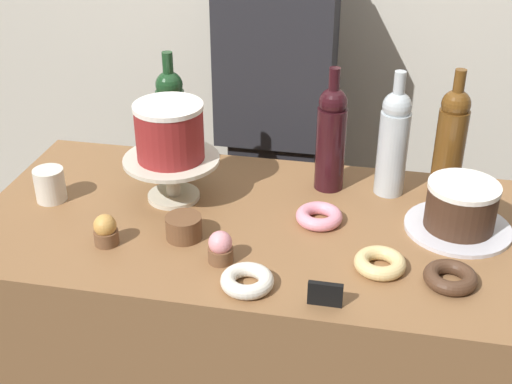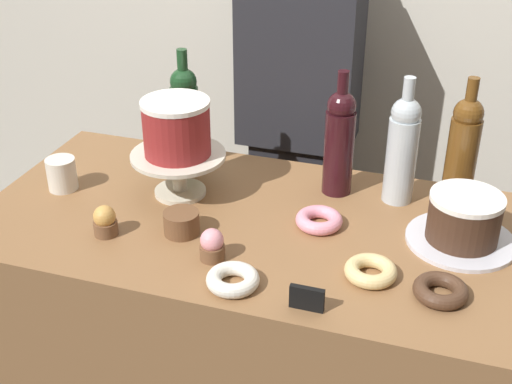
{
  "view_description": "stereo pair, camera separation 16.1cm",
  "coord_description": "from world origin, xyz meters",
  "px_view_note": "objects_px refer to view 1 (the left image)",
  "views": [
    {
      "loc": [
        0.28,
        -1.38,
        1.78
      ],
      "look_at": [
        0.0,
        0.0,
        1.0
      ],
      "focal_mm": 47.99,
      "sensor_mm": 36.0,
      "label": 1
    },
    {
      "loc": [
        0.43,
        -1.34,
        1.78
      ],
      "look_at": [
        0.0,
        0.0,
        1.0
      ],
      "focal_mm": 47.99,
      "sensor_mm": 36.0,
      "label": 2
    }
  ],
  "objects_px": {
    "wine_bottle_dark_red": "(331,137)",
    "chocolate_round_cake": "(461,205)",
    "donut_sugar": "(247,281)",
    "donut_pink": "(319,216)",
    "white_layer_cake": "(170,131)",
    "barista_figure": "(275,139)",
    "wine_bottle_green": "(171,118)",
    "coffee_cup_ceramic": "(51,184)",
    "cake_stand_pedestal": "(172,170)",
    "price_sign_chalkboard": "(325,294)",
    "wine_bottle_clear": "(393,141)",
    "donut_chocolate": "(450,277)",
    "donut_glazed": "(380,263)",
    "cookie_stack": "(184,227)",
    "wine_bottle_amber": "(451,139)",
    "cupcake_strawberry": "(220,248)",
    "cupcake_caramel": "(106,230)"
  },
  "relations": [
    {
      "from": "donut_glazed",
      "to": "barista_figure",
      "type": "distance_m",
      "value": 0.87
    },
    {
      "from": "cake_stand_pedestal",
      "to": "donut_pink",
      "type": "distance_m",
      "value": 0.38
    },
    {
      "from": "wine_bottle_amber",
      "to": "donut_pink",
      "type": "relative_size",
      "value": 2.91
    },
    {
      "from": "cupcake_caramel",
      "to": "donut_sugar",
      "type": "xyz_separation_m",
      "value": [
        0.35,
        -0.1,
        -0.02
      ]
    },
    {
      "from": "cookie_stack",
      "to": "price_sign_chalkboard",
      "type": "height_order",
      "value": "cookie_stack"
    },
    {
      "from": "wine_bottle_dark_red",
      "to": "barista_figure",
      "type": "xyz_separation_m",
      "value": [
        -0.22,
        0.44,
        -0.22
      ]
    },
    {
      "from": "cupcake_strawberry",
      "to": "donut_pink",
      "type": "relative_size",
      "value": 0.66
    },
    {
      "from": "wine_bottle_amber",
      "to": "wine_bottle_dark_red",
      "type": "relative_size",
      "value": 1.0
    },
    {
      "from": "wine_bottle_amber",
      "to": "coffee_cup_ceramic",
      "type": "bearing_deg",
      "value": -165.73
    },
    {
      "from": "coffee_cup_ceramic",
      "to": "cake_stand_pedestal",
      "type": "bearing_deg",
      "value": 12.13
    },
    {
      "from": "wine_bottle_green",
      "to": "coffee_cup_ceramic",
      "type": "height_order",
      "value": "wine_bottle_green"
    },
    {
      "from": "coffee_cup_ceramic",
      "to": "donut_sugar",
      "type": "bearing_deg",
      "value": -25.13
    },
    {
      "from": "donut_glazed",
      "to": "donut_pink",
      "type": "xyz_separation_m",
      "value": [
        -0.15,
        0.17,
        0.0
      ]
    },
    {
      "from": "donut_chocolate",
      "to": "donut_sugar",
      "type": "relative_size",
      "value": 1.0
    },
    {
      "from": "white_layer_cake",
      "to": "donut_chocolate",
      "type": "height_order",
      "value": "white_layer_cake"
    },
    {
      "from": "donut_pink",
      "to": "price_sign_chalkboard",
      "type": "distance_m",
      "value": 0.31
    },
    {
      "from": "wine_bottle_green",
      "to": "wine_bottle_clear",
      "type": "bearing_deg",
      "value": -3.18
    },
    {
      "from": "cake_stand_pedestal",
      "to": "wine_bottle_dark_red",
      "type": "bearing_deg",
      "value": 19.87
    },
    {
      "from": "wine_bottle_amber",
      "to": "donut_chocolate",
      "type": "bearing_deg",
      "value": -90.37
    },
    {
      "from": "wine_bottle_dark_red",
      "to": "chocolate_round_cake",
      "type": "bearing_deg",
      "value": -24.95
    },
    {
      "from": "wine_bottle_green",
      "to": "cupcake_caramel",
      "type": "relative_size",
      "value": 4.38
    },
    {
      "from": "wine_bottle_clear",
      "to": "wine_bottle_green",
      "type": "bearing_deg",
      "value": 176.82
    },
    {
      "from": "donut_sugar",
      "to": "donut_pink",
      "type": "bearing_deg",
      "value": 67.89
    },
    {
      "from": "white_layer_cake",
      "to": "barista_figure",
      "type": "bearing_deg",
      "value": 74.07
    },
    {
      "from": "wine_bottle_green",
      "to": "cupcake_caramel",
      "type": "xyz_separation_m",
      "value": [
        -0.03,
        -0.41,
        -0.11
      ]
    },
    {
      "from": "cookie_stack",
      "to": "wine_bottle_green",
      "type": "bearing_deg",
      "value": 110.94
    },
    {
      "from": "donut_sugar",
      "to": "wine_bottle_dark_red",
      "type": "bearing_deg",
      "value": 75.7
    },
    {
      "from": "chocolate_round_cake",
      "to": "wine_bottle_clear",
      "type": "height_order",
      "value": "wine_bottle_clear"
    },
    {
      "from": "wine_bottle_clear",
      "to": "wine_bottle_amber",
      "type": "xyz_separation_m",
      "value": [
        0.14,
        0.04,
        0.0
      ]
    },
    {
      "from": "cookie_stack",
      "to": "price_sign_chalkboard",
      "type": "distance_m",
      "value": 0.39
    },
    {
      "from": "coffee_cup_ceramic",
      "to": "wine_bottle_dark_red",
      "type": "bearing_deg",
      "value": 16.52
    },
    {
      "from": "chocolate_round_cake",
      "to": "cupcake_caramel",
      "type": "bearing_deg",
      "value": -164.42
    },
    {
      "from": "donut_glazed",
      "to": "donut_sugar",
      "type": "xyz_separation_m",
      "value": [
        -0.27,
        -0.12,
        0.0
      ]
    },
    {
      "from": "wine_bottle_green",
      "to": "donut_pink",
      "type": "bearing_deg",
      "value": -26.9
    },
    {
      "from": "cupcake_strawberry",
      "to": "chocolate_round_cake",
      "type": "bearing_deg",
      "value": 24.58
    },
    {
      "from": "cake_stand_pedestal",
      "to": "donut_chocolate",
      "type": "height_order",
      "value": "cake_stand_pedestal"
    },
    {
      "from": "wine_bottle_green",
      "to": "white_layer_cake",
      "type": "bearing_deg",
      "value": -72.88
    },
    {
      "from": "cake_stand_pedestal",
      "to": "wine_bottle_amber",
      "type": "bearing_deg",
      "value": 15.21
    },
    {
      "from": "wine_bottle_dark_red",
      "to": "wine_bottle_green",
      "type": "bearing_deg",
      "value": 175.13
    },
    {
      "from": "white_layer_cake",
      "to": "cupcake_strawberry",
      "type": "distance_m",
      "value": 0.34
    },
    {
      "from": "cupcake_strawberry",
      "to": "price_sign_chalkboard",
      "type": "distance_m",
      "value": 0.26
    },
    {
      "from": "wine_bottle_green",
      "to": "coffee_cup_ceramic",
      "type": "bearing_deg",
      "value": -135.99
    },
    {
      "from": "white_layer_cake",
      "to": "coffee_cup_ceramic",
      "type": "distance_m",
      "value": 0.34
    },
    {
      "from": "chocolate_round_cake",
      "to": "donut_sugar",
      "type": "bearing_deg",
      "value": -144.31
    },
    {
      "from": "cupcake_strawberry",
      "to": "coffee_cup_ceramic",
      "type": "distance_m",
      "value": 0.52
    },
    {
      "from": "white_layer_cake",
      "to": "barista_figure",
      "type": "relative_size",
      "value": 0.11
    },
    {
      "from": "cupcake_strawberry",
      "to": "cupcake_caramel",
      "type": "distance_m",
      "value": 0.27
    },
    {
      "from": "chocolate_round_cake",
      "to": "wine_bottle_dark_red",
      "type": "bearing_deg",
      "value": 155.05
    },
    {
      "from": "cupcake_strawberry",
      "to": "price_sign_chalkboard",
      "type": "relative_size",
      "value": 1.06
    },
    {
      "from": "donut_glazed",
      "to": "donut_pink",
      "type": "relative_size",
      "value": 1.0
    }
  ]
}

